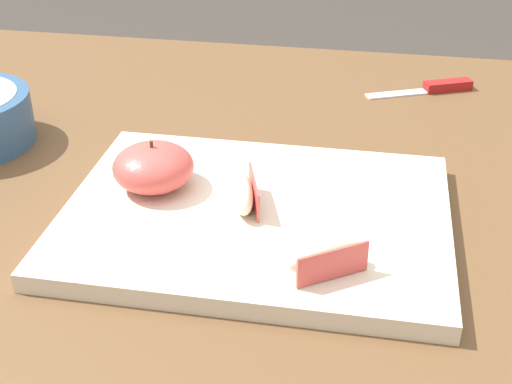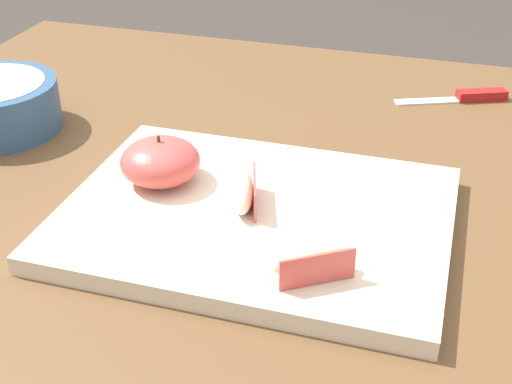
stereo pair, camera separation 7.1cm
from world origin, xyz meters
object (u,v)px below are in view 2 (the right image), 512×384
(apple_wedge_middle, at_px, (313,261))
(paring_knife, at_px, (472,96))
(cutting_board, at_px, (256,217))
(apple_half_skin_up, at_px, (160,161))
(apple_wedge_back, at_px, (243,191))

(apple_wedge_middle, bearing_deg, paring_knife, 76.07)
(paring_knife, bearing_deg, cutting_board, -116.83)
(cutting_board, distance_m, apple_half_skin_up, 0.12)
(apple_half_skin_up, relative_size, apple_wedge_middle, 1.16)
(apple_half_skin_up, xyz_separation_m, apple_wedge_middle, (0.19, -0.12, -0.01))
(apple_wedge_back, height_order, paring_knife, apple_wedge_back)
(apple_wedge_middle, height_order, paring_knife, apple_wedge_middle)
(apple_wedge_back, xyz_separation_m, apple_wedge_middle, (0.09, -0.10, 0.00))
(cutting_board, height_order, apple_wedge_middle, apple_wedge_middle)
(apple_wedge_middle, distance_m, paring_knife, 0.50)
(cutting_board, relative_size, apple_half_skin_up, 4.53)
(cutting_board, xyz_separation_m, apple_wedge_back, (-0.01, 0.00, 0.03))
(apple_wedge_back, distance_m, apple_wedge_middle, 0.13)
(apple_wedge_middle, bearing_deg, apple_half_skin_up, 148.84)
(apple_wedge_middle, xyz_separation_m, paring_knife, (0.12, 0.49, -0.03))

